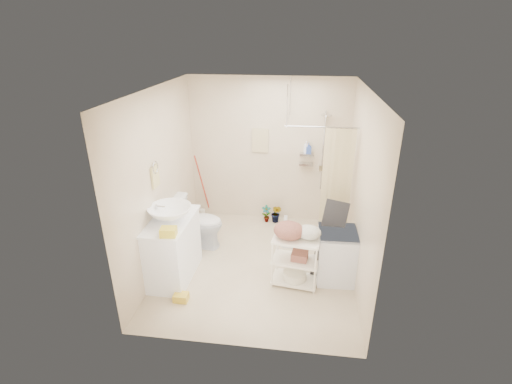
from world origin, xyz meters
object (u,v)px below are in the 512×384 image
vanity (172,248)px  toilet (197,222)px  washing_machine (336,255)px  laundry_rack (296,257)px

vanity → toilet: size_ratio=1.22×
washing_machine → toilet: bearing=161.8°
washing_machine → vanity: bearing=-176.3°
washing_machine → laundry_rack: size_ratio=0.88×
toilet → washing_machine: (2.18, -0.63, -0.04)m
vanity → washing_machine: (2.30, 0.24, -0.08)m
vanity → washing_machine: 2.31m
toilet → laundry_rack: size_ratio=0.98×
vanity → toilet: (0.12, 0.87, -0.03)m
laundry_rack → toilet: bearing=161.4°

